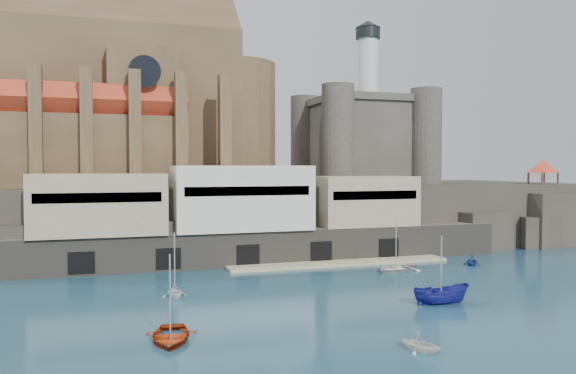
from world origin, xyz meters
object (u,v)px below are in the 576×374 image
Objects in this scene: boat_1 at (420,350)px; boat_2 at (441,304)px; boat_0 at (170,340)px; church at (126,108)px; castle_keep at (362,136)px; pavilion at (543,168)px.

boat_2 is (8.96, 11.20, 0.00)m from boat_1.
boat_2 is at bearing 16.85° from boat_0.
boat_0 is at bearing -88.26° from church.
boat_2 is (26.82, -46.55, -22.13)m from church.
boat_0 is at bearing -128.10° from castle_keep.
castle_keep reaches higher than boat_1.
church reaches higher than pavilion.
pavilion reaches higher than boat_0.
pavilion is (25.92, -15.08, -5.59)m from castle_keep.
boat_0 is (-64.61, -34.26, -12.73)m from pavilion.
castle_keep reaches higher than pavilion.
boat_2 is at bearing -60.05° from church.
castle_keep reaches higher than boat_0.
boat_2 is at bearing 21.14° from boat_1.
church is 1.60× the size of castle_keep.
boat_0 is at bearing 103.05° from boat_2.
boat_1 is at bearing -72.81° from church.
church is 14.90× the size of boat_1.
boat_0 is 18.04m from boat_1.
church is at bearing 178.89° from castle_keep.
boat_0 is 1.88× the size of boat_1.
castle_keep is at bearing 149.82° from pavilion.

